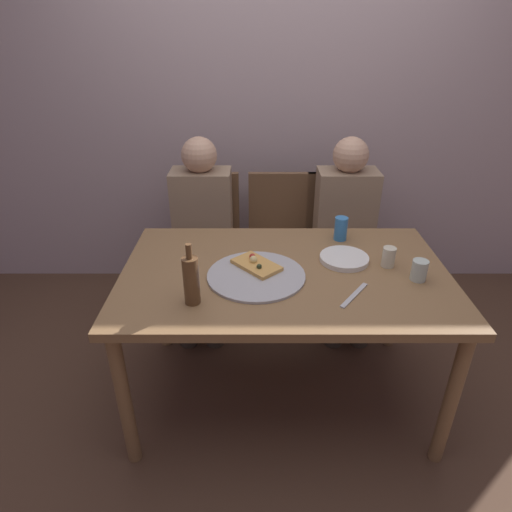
{
  "coord_description": "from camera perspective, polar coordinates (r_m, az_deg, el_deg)",
  "views": [
    {
      "loc": [
        -0.13,
        -1.71,
        1.75
      ],
      "look_at": [
        -0.13,
        0.05,
        0.8
      ],
      "focal_mm": 30.57,
      "sensor_mm": 36.0,
      "label": 1
    }
  ],
  "objects": [
    {
      "name": "chair_left",
      "position": [
        2.87,
        -6.66,
        2.65
      ],
      "size": [
        0.44,
        0.44,
        0.9
      ],
      "rotation": [
        0.0,
        0.0,
        3.14
      ],
      "color": "brown",
      "rests_on": "ground_plane"
    },
    {
      "name": "pizza_tray",
      "position": [
        1.93,
        0.0,
        -2.55
      ],
      "size": [
        0.44,
        0.44,
        0.01
      ],
      "primitive_type": "cylinder",
      "color": "#ADADB2",
      "rests_on": "dining_table"
    },
    {
      "name": "tumbler_near",
      "position": [
        2.09,
        16.94,
        -0.12
      ],
      "size": [
        0.06,
        0.06,
        0.09
      ],
      "primitive_type": "cylinder",
      "color": "beige",
      "rests_on": "dining_table"
    },
    {
      "name": "chair_right",
      "position": [
        2.91,
        10.96,
        2.62
      ],
      "size": [
        0.44,
        0.44,
        0.9
      ],
      "rotation": [
        0.0,
        0.0,
        3.14
      ],
      "color": "brown",
      "rests_on": "ground_plane"
    },
    {
      "name": "chair_middle",
      "position": [
        2.86,
        3.42,
        2.66
      ],
      "size": [
        0.44,
        0.44,
        0.9
      ],
      "rotation": [
        0.0,
        0.0,
        3.14
      ],
      "color": "brown",
      "rests_on": "ground_plane"
    },
    {
      "name": "ground_plane",
      "position": [
        2.45,
        3.21,
        -17.26
      ],
      "size": [
        8.0,
        8.0,
        0.0
      ],
      "primitive_type": "plane",
      "color": "#513828"
    },
    {
      "name": "pizza_slice_last",
      "position": [
        1.99,
        -0.01,
        -1.09
      ],
      "size": [
        0.24,
        0.25,
        0.05
      ],
      "color": "tan",
      "rests_on": "pizza_tray"
    },
    {
      "name": "guest_in_sweater",
      "position": [
        2.68,
        -7.14,
        3.71
      ],
      "size": [
        0.36,
        0.56,
        1.17
      ],
      "rotation": [
        0.0,
        0.0,
        3.14
      ],
      "color": "#937A60",
      "rests_on": "ground_plane"
    },
    {
      "name": "table_knife",
      "position": [
        1.85,
        12.7,
        -5.01
      ],
      "size": [
        0.15,
        0.19,
        0.01
      ],
      "primitive_type": "cube",
      "rotation": [
        0.0,
        0.0,
        0.93
      ],
      "color": "#B7B7BC",
      "rests_on": "dining_table"
    },
    {
      "name": "soda_can",
      "position": [
        2.28,
        11.01,
        3.53
      ],
      "size": [
        0.07,
        0.07,
        0.12
      ],
      "primitive_type": "cylinder",
      "color": "#337AC1",
      "rests_on": "dining_table"
    },
    {
      "name": "plate_stack",
      "position": [
        2.1,
        11.44,
        -0.33
      ],
      "size": [
        0.23,
        0.23,
        0.02
      ],
      "primitive_type": "cylinder",
      "color": "white",
      "rests_on": "dining_table"
    },
    {
      "name": "back_wall",
      "position": [
        3.04,
        2.62,
        19.79
      ],
      "size": [
        6.0,
        0.1,
        2.6
      ],
      "primitive_type": "cube",
      "color": "#B29EA3",
      "rests_on": "ground_plane"
    },
    {
      "name": "wine_bottle",
      "position": [
        1.73,
        -8.51,
        -3.08
      ],
      "size": [
        0.06,
        0.06,
        0.26
      ],
      "color": "brown",
      "rests_on": "dining_table"
    },
    {
      "name": "tumbler_far",
      "position": [
        2.02,
        20.55,
        -1.75
      ],
      "size": [
        0.07,
        0.07,
        0.09
      ],
      "primitive_type": "cylinder",
      "color": "#B7C6BC",
      "rests_on": "dining_table"
    },
    {
      "name": "guest_in_beanie",
      "position": [
        2.72,
        11.74,
        3.67
      ],
      "size": [
        0.36,
        0.56,
        1.17
      ],
      "rotation": [
        0.0,
        0.0,
        3.14
      ],
      "color": "#937A60",
      "rests_on": "ground_plane"
    },
    {
      "name": "dining_table",
      "position": [
        2.03,
        3.72,
        -3.85
      ],
      "size": [
        1.48,
        0.92,
        0.75
      ],
      "color": "olive",
      "rests_on": "ground_plane"
    }
  ]
}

